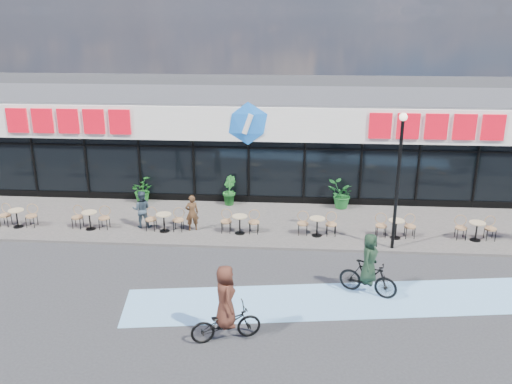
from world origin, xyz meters
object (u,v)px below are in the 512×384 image
potted_plant_left (141,190)px  patron_right (142,209)px  cyclist_a (368,271)px  potted_plant_right (341,195)px  patron_left (192,213)px  lamp_post (399,170)px  potted_plant_mid (229,190)px

potted_plant_left → patron_right: 3.11m
patron_right → cyclist_a: cyclist_a is taller
potted_plant_right → patron_left: bearing=-153.8°
patron_left → patron_right: patron_right is taller
potted_plant_right → lamp_post: bearing=-68.8°
potted_plant_left → potted_plant_mid: size_ratio=0.88×
lamp_post → cyclist_a: lamp_post is taller
potted_plant_mid → patron_left: patron_left is taller
potted_plant_left → cyclist_a: 12.10m
potted_plant_mid → cyclist_a: bearing=-55.4°
lamp_post → potted_plant_mid: bearing=147.0°
potted_plant_mid → potted_plant_right: 5.01m
potted_plant_left → potted_plant_right: size_ratio=0.92×
cyclist_a → lamp_post: bearing=68.8°
cyclist_a → patron_left: bearing=144.5°
lamp_post → cyclist_a: size_ratio=2.48×
potted_plant_left → potted_plant_right: potted_plant_right is taller
potted_plant_right → potted_plant_left: bearing=179.0°
potted_plant_left → cyclist_a: bearing=-39.5°
lamp_post → patron_right: 10.12m
potted_plant_left → cyclist_a: size_ratio=0.56×
lamp_post → patron_left: bearing=171.4°
patron_left → patron_right: bearing=-23.7°
patron_right → potted_plant_right: bearing=-169.0°
patron_left → cyclist_a: (6.38, -4.54, -0.03)m
potted_plant_left → patron_left: size_ratio=0.79×
potted_plant_right → patron_right: patron_right is taller
potted_plant_mid → patron_left: 3.32m
potted_plant_right → cyclist_a: size_ratio=0.61×
patron_left → patron_right: size_ratio=0.95×
lamp_post → potted_plant_mid: lamp_post is taller
potted_plant_left → potted_plant_right: (9.04, -0.16, 0.05)m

